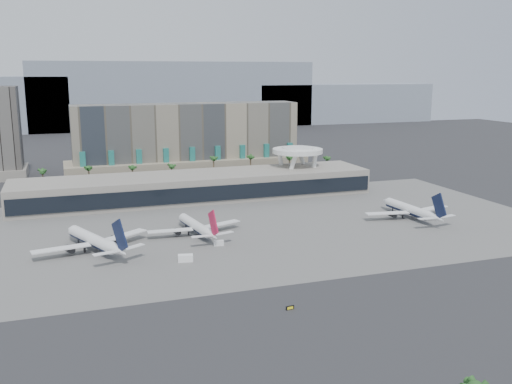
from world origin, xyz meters
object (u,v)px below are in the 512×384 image
object	(u,v)px
service_vehicle_b	(219,243)
airliner_right	(410,210)
airliner_left	(94,240)
service_vehicle_a	(186,258)
airliner_centre	(196,226)
taxiway_sign	(290,308)

from	to	relation	value
service_vehicle_b	airliner_right	bearing A→B (deg)	17.46
airliner_left	service_vehicle_b	distance (m)	42.61
service_vehicle_a	airliner_left	bearing A→B (deg)	153.37
airliner_left	airliner_centre	world-z (taller)	airliner_left
airliner_right	service_vehicle_b	size ratio (longest dim) A/B	11.83
service_vehicle_a	airliner_centre	bearing A→B (deg)	81.52
service_vehicle_b	taxiway_sign	world-z (taller)	service_vehicle_b
airliner_left	airliner_right	distance (m)	127.86
airliner_centre	service_vehicle_b	bearing A→B (deg)	-83.25
airliner_left	taxiway_sign	xyz separation A→B (m)	(44.63, -67.14, -3.26)
airliner_left	service_vehicle_b	bearing A→B (deg)	-33.40
service_vehicle_a	airliner_right	bearing A→B (deg)	24.82
airliner_right	service_vehicle_b	world-z (taller)	airliner_right
airliner_left	service_vehicle_a	world-z (taller)	airliner_left
airliner_left	service_vehicle_b	xyz separation A→B (m)	(41.80, -7.75, -2.88)
airliner_centre	airliner_left	bearing A→B (deg)	-176.49
airliner_left	airliner_centre	size ratio (longest dim) A/B	1.07
airliner_right	service_vehicle_a	world-z (taller)	airliner_right
airliner_centre	service_vehicle_a	xyz separation A→B (m)	(-10.43, -29.07, -2.17)
taxiway_sign	service_vehicle_a	bearing A→B (deg)	103.32
airliner_left	airliner_centre	distance (m)	38.33
airliner_right	airliner_left	bearing A→B (deg)	178.41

